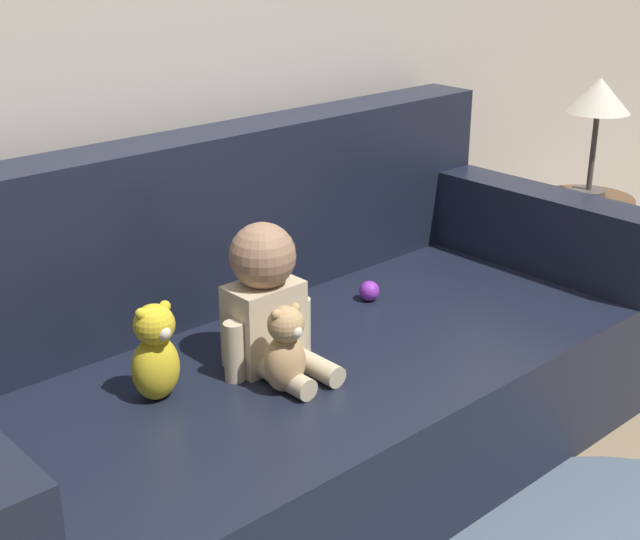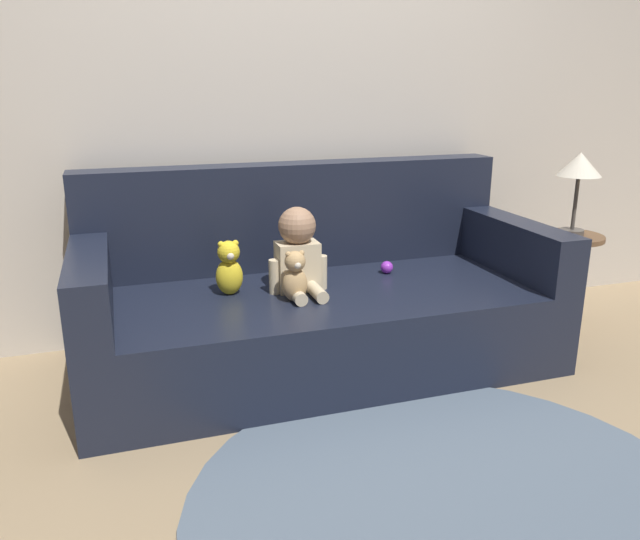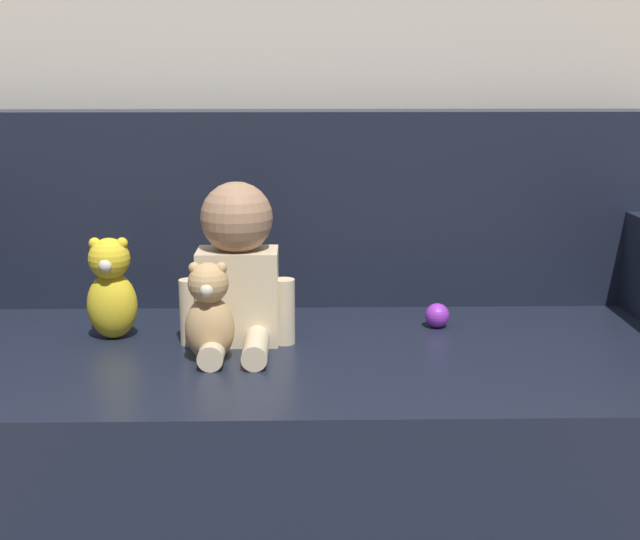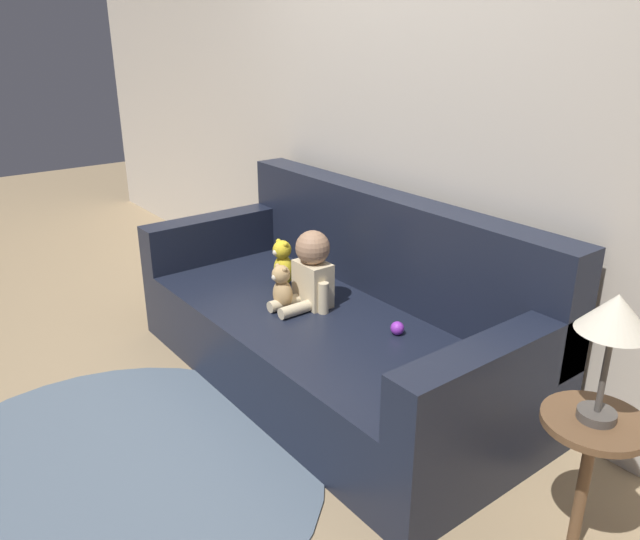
% 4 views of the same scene
% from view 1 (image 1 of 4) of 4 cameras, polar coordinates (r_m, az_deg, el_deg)
% --- Properties ---
extents(ground_plane, '(12.00, 12.00, 0.00)m').
position_cam_1_polar(ground_plane, '(2.61, -1.31, -12.77)').
color(ground_plane, '#9E8460').
extents(couch, '(2.16, 0.98, 0.91)m').
position_cam_1_polar(couch, '(2.50, -2.50, -6.32)').
color(couch, black).
rests_on(couch, ground_plane).
extents(person_baby, '(0.28, 0.31, 0.39)m').
position_cam_1_polar(person_baby, '(2.27, -3.40, -2.07)').
color(person_baby, beige).
rests_on(person_baby, couch).
extents(teddy_bear_brown, '(0.11, 0.10, 0.23)m').
position_cam_1_polar(teddy_bear_brown, '(2.17, -2.23, -5.10)').
color(teddy_bear_brown, tan).
rests_on(teddy_bear_brown, couch).
extents(plush_toy_side, '(0.12, 0.11, 0.25)m').
position_cam_1_polar(plush_toy_side, '(2.16, -10.49, -5.22)').
color(plush_toy_side, yellow).
rests_on(plush_toy_side, couch).
extents(toy_ball, '(0.06, 0.06, 0.06)m').
position_cam_1_polar(toy_ball, '(2.71, 3.18, -1.34)').
color(toy_ball, purple).
rests_on(toy_ball, couch).
extents(side_table, '(0.33, 0.33, 0.96)m').
position_cam_1_polar(side_table, '(3.32, 17.05, 7.65)').
color(side_table, brown).
rests_on(side_table, ground_plane).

